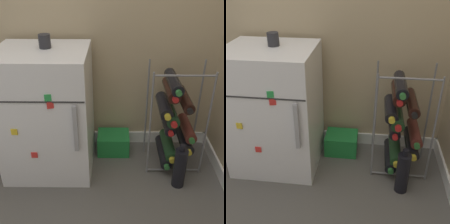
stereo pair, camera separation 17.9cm
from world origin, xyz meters
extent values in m
plane|color=#56544F|center=(0.00, 0.00, 0.00)|extent=(14.00, 14.00, 0.00)
cube|color=white|center=(0.00, 0.59, 0.04)|extent=(6.58, 0.01, 0.09)
cube|color=white|center=(-0.33, 0.32, 0.41)|extent=(0.55, 0.48, 0.81)
cube|color=#2D2D2D|center=(-0.33, 0.08, 0.60)|extent=(0.54, 0.00, 0.01)
cube|color=#9E9EA3|center=(-0.12, 0.06, 0.45)|extent=(0.02, 0.02, 0.28)
cube|color=red|center=(-0.25, 0.08, 0.59)|extent=(0.04, 0.02, 0.04)
cube|color=green|center=(-0.26, 0.08, 0.63)|extent=(0.04, 0.01, 0.04)
cube|color=red|center=(-0.38, 0.08, 0.26)|extent=(0.04, 0.01, 0.04)
cube|color=yellow|center=(-0.47, 0.08, 0.42)|extent=(0.04, 0.01, 0.04)
cylinder|color=slate|center=(0.31, 0.24, 0.36)|extent=(0.01, 0.01, 0.72)
cylinder|color=slate|center=(0.66, 0.24, 0.36)|extent=(0.01, 0.01, 0.72)
cylinder|color=slate|center=(0.31, 0.46, 0.36)|extent=(0.01, 0.01, 0.72)
cylinder|color=slate|center=(0.66, 0.46, 0.36)|extent=(0.01, 0.01, 0.72)
cylinder|color=slate|center=(0.49, 0.24, 0.02)|extent=(0.35, 0.01, 0.01)
cylinder|color=slate|center=(0.49, 0.24, 0.70)|extent=(0.35, 0.01, 0.01)
cylinder|color=black|center=(0.43, 0.35, 0.09)|extent=(0.07, 0.31, 0.07)
cylinder|color=#2D7033|center=(0.43, 0.18, 0.09)|extent=(0.04, 0.02, 0.04)
cylinder|color=#19381E|center=(0.46, 0.35, 0.14)|extent=(0.08, 0.30, 0.08)
cylinder|color=gold|center=(0.46, 0.18, 0.14)|extent=(0.04, 0.02, 0.04)
cylinder|color=black|center=(0.56, 0.35, 0.20)|extent=(0.08, 0.30, 0.08)
cylinder|color=gold|center=(0.56, 0.18, 0.20)|extent=(0.04, 0.02, 0.04)
cylinder|color=#56231E|center=(0.57, 0.35, 0.28)|extent=(0.07, 0.27, 0.07)
cylinder|color=#2D7033|center=(0.57, 0.20, 0.28)|extent=(0.03, 0.02, 0.03)
cylinder|color=black|center=(0.44, 0.35, 0.33)|extent=(0.07, 0.26, 0.07)
cylinder|color=red|center=(0.44, 0.20, 0.33)|extent=(0.03, 0.02, 0.03)
cylinder|color=#19381E|center=(0.45, 0.35, 0.40)|extent=(0.08, 0.28, 0.08)
cylinder|color=red|center=(0.45, 0.19, 0.40)|extent=(0.04, 0.02, 0.04)
cylinder|color=black|center=(0.41, 0.35, 0.45)|extent=(0.08, 0.26, 0.08)
cylinder|color=gold|center=(0.41, 0.20, 0.45)|extent=(0.04, 0.02, 0.04)
cylinder|color=black|center=(0.53, 0.35, 0.50)|extent=(0.07, 0.29, 0.07)
cylinder|color=black|center=(0.53, 0.19, 0.50)|extent=(0.03, 0.02, 0.03)
cylinder|color=black|center=(0.44, 0.35, 0.56)|extent=(0.08, 0.26, 0.08)
cylinder|color=red|center=(0.44, 0.21, 0.56)|extent=(0.04, 0.02, 0.04)
cylinder|color=black|center=(0.45, 0.35, 0.61)|extent=(0.07, 0.30, 0.07)
cylinder|color=#2D7033|center=(0.45, 0.19, 0.61)|extent=(0.03, 0.02, 0.03)
cube|color=#1E7F38|center=(0.08, 0.47, 0.07)|extent=(0.23, 0.18, 0.15)
cylinder|color=#28282D|center=(-0.31, 0.36, 0.85)|extent=(0.07, 0.07, 0.08)
cylinder|color=black|center=(0.50, 0.12, 0.13)|extent=(0.08, 0.08, 0.27)
cylinder|color=black|center=(0.50, 0.12, 0.29)|extent=(0.03, 0.03, 0.04)
camera|label=1|loc=(0.09, -1.23, 1.28)|focal=45.00mm
camera|label=2|loc=(0.27, -1.22, 1.28)|focal=45.00mm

